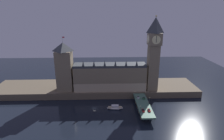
% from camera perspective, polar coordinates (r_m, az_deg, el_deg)
% --- Properties ---
extents(ground_plane, '(400.00, 400.00, 0.00)m').
position_cam_1_polar(ground_plane, '(177.43, -5.37, -11.53)').
color(ground_plane, black).
extents(embankment, '(220.00, 42.00, 6.89)m').
position_cam_1_polar(embankment, '(210.96, -4.82, -5.56)').
color(embankment, brown).
rests_on(embankment, ground_plane).
extents(parliament_hall, '(73.78, 17.01, 33.03)m').
position_cam_1_polar(parliament_hall, '(195.00, -0.63, -2.05)').
color(parliament_hall, '#7F7056').
rests_on(parliament_hall, embankment).
extents(clock_tower, '(12.95, 13.06, 75.37)m').
position_cam_1_polar(clock_tower, '(191.95, 12.61, 5.34)').
color(clock_tower, '#7F7056').
rests_on(clock_tower, embankment).
extents(victoria_tower, '(16.00, 16.00, 55.68)m').
position_cam_1_polar(victoria_tower, '(196.52, -14.29, 1.00)').
color(victoria_tower, '#7F7056').
rests_on(victoria_tower, embankment).
extents(bridge, '(11.49, 46.00, 6.04)m').
position_cam_1_polar(bridge, '(174.04, 9.48, -10.82)').
color(bridge, '#4C7560').
rests_on(bridge, ground_plane).
extents(car_northbound_lead, '(2.03, 4.39, 1.58)m').
position_cam_1_polar(car_northbound_lead, '(183.24, 7.98, -8.25)').
color(car_northbound_lead, white).
rests_on(car_northbound_lead, bridge).
extents(car_northbound_trail, '(1.99, 4.71, 1.42)m').
position_cam_1_polar(car_northbound_trail, '(161.87, 9.47, -12.04)').
color(car_northbound_trail, red).
rests_on(car_northbound_trail, bridge).
extents(car_southbound_lead, '(1.94, 4.52, 1.50)m').
position_cam_1_polar(car_southbound_lead, '(162.98, 11.25, -11.92)').
color(car_southbound_lead, red).
rests_on(car_southbound_lead, bridge).
extents(car_southbound_trail, '(2.05, 4.06, 1.60)m').
position_cam_1_polar(car_southbound_trail, '(182.39, 9.67, -8.46)').
color(car_southbound_trail, '#235633').
rests_on(car_southbound_trail, bridge).
extents(pedestrian_mid_walk, '(0.38, 0.38, 1.73)m').
position_cam_1_polar(pedestrian_mid_walk, '(175.08, 11.07, -9.64)').
color(pedestrian_mid_walk, black).
rests_on(pedestrian_mid_walk, bridge).
extents(street_lamp_near, '(1.34, 0.60, 6.44)m').
position_cam_1_polar(street_lamp_near, '(157.49, 8.65, -11.49)').
color(street_lamp_near, '#2D3333').
rests_on(street_lamp_near, bridge).
extents(street_lamp_mid, '(1.34, 0.60, 6.91)m').
position_cam_1_polar(street_lamp_mid, '(172.29, 11.38, -8.87)').
color(street_lamp_mid, '#2D3333').
rests_on(street_lamp_mid, bridge).
extents(street_lamp_far, '(1.34, 0.60, 6.40)m').
position_cam_1_polar(street_lamp_far, '(183.39, 7.00, -7.06)').
color(street_lamp_far, '#2D3333').
rests_on(street_lamp_far, bridge).
extents(boat_upstream, '(14.75, 5.29, 3.88)m').
position_cam_1_polar(boat_upstream, '(174.92, 0.93, -11.37)').
color(boat_upstream, white).
rests_on(boat_upstream, ground_plane).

